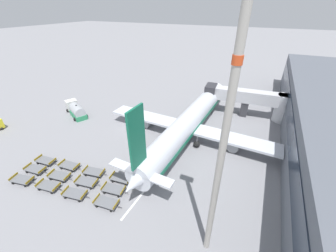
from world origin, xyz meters
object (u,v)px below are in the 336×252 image
at_px(baggage_dolly_row_near_col_d, 106,203).
at_px(baggage_dolly_row_mid_b_col_b, 69,166).
at_px(baggage_dolly_row_mid_a_col_a, 35,169).
at_px(fuel_tanker_secondary, 76,110).
at_px(baggage_dolly_row_mid_b_col_a, 46,161).
at_px(baggage_dolly_row_near_col_c, 75,194).
at_px(apron_light_mast, 224,140).
at_px(baggage_dolly_row_mid_b_col_c, 94,172).
at_px(baggage_dolly_row_mid_b_col_d, 121,178).
at_px(baggage_dolly_row_mid_a_col_b, 59,176).
at_px(baggage_dolly_row_near_col_b, 48,186).
at_px(airplane, 189,122).
at_px(baggage_dolly_row_mid_a_col_d, 114,189).
at_px(baggage_dolly_row_mid_a_col_c, 87,182).
at_px(baggage_dolly_row_near_col_a, 22,180).

xyz_separation_m(baggage_dolly_row_near_col_d, baggage_dolly_row_mid_b_col_b, (-10.19, 3.20, 0.00)).
bearing_deg(baggage_dolly_row_mid_a_col_a, fuel_tanker_secondary, 117.13).
bearing_deg(baggage_dolly_row_mid_b_col_a, baggage_dolly_row_near_col_c, -17.44).
bearing_deg(apron_light_mast, baggage_dolly_row_near_col_d, -178.25).
distance_m(fuel_tanker_secondary, baggage_dolly_row_mid_b_col_c, 22.35).
height_order(baggage_dolly_row_mid_b_col_a, baggage_dolly_row_mid_b_col_d, same).
bearing_deg(baggage_dolly_row_near_col_d, baggage_dolly_row_mid_b_col_d, 101.22).
bearing_deg(baggage_dolly_row_mid_a_col_b, baggage_dolly_row_mid_b_col_a, 162.96).
bearing_deg(baggage_dolly_row_mid_a_col_b, baggage_dolly_row_near_col_b, -82.89).
xyz_separation_m(baggage_dolly_row_near_col_d, baggage_dolly_row_mid_b_col_a, (-14.77, 2.41, 0.00)).
distance_m(baggage_dolly_row_mid_a_col_b, baggage_dolly_row_mid_b_col_d, 9.53).
bearing_deg(baggage_dolly_row_mid_b_col_c, airplane, 60.77).
distance_m(baggage_dolly_row_near_col_d, baggage_dolly_row_mid_a_col_d, 2.32).
relative_size(baggage_dolly_row_mid_b_col_b, baggage_dolly_row_mid_b_col_d, 1.00).
distance_m(airplane, baggage_dolly_row_mid_a_col_c, 21.10).
relative_size(baggage_dolly_row_mid_a_col_d, baggage_dolly_row_mid_b_col_c, 1.00).
relative_size(fuel_tanker_secondary, baggage_dolly_row_near_col_a, 2.13).
bearing_deg(baggage_dolly_row_mid_b_col_b, baggage_dolly_row_near_col_d, -17.41).
height_order(baggage_dolly_row_near_col_d, baggage_dolly_row_mid_b_col_a, same).
bearing_deg(fuel_tanker_secondary, airplane, 6.67).
height_order(airplane, baggage_dolly_row_mid_a_col_d, airplane).
distance_m(airplane, baggage_dolly_row_near_col_d, 21.14).
relative_size(fuel_tanker_secondary, apron_light_mast, 0.33).
relative_size(baggage_dolly_row_near_col_b, baggage_dolly_row_mid_a_col_b, 1.00).
height_order(fuel_tanker_secondary, apron_light_mast, apron_light_mast).
xyz_separation_m(baggage_dolly_row_mid_a_col_d, baggage_dolly_row_mid_b_col_d, (-0.30, 2.20, 0.00)).
xyz_separation_m(fuel_tanker_secondary, baggage_dolly_row_mid_a_col_c, (18.15, -15.77, -0.85)).
bearing_deg(baggage_dolly_row_mid_b_col_c, apron_light_mast, -10.01).
bearing_deg(baggage_dolly_row_mid_b_col_c, baggage_dolly_row_mid_b_col_b, -172.91).
relative_size(airplane, baggage_dolly_row_mid_b_col_c, 10.45).
xyz_separation_m(baggage_dolly_row_near_col_b, apron_light_mast, (22.91, 1.66, 13.66)).
relative_size(baggage_dolly_row_mid_b_col_c, baggage_dolly_row_mid_b_col_d, 1.00).
distance_m(baggage_dolly_row_near_col_c, baggage_dolly_row_mid_b_col_b, 6.55).
bearing_deg(baggage_dolly_row_near_col_d, fuel_tanker_secondary, 143.07).
height_order(baggage_dolly_row_mid_b_col_a, baggage_dolly_row_mid_b_col_b, same).
xyz_separation_m(baggage_dolly_row_mid_b_col_c, apron_light_mast, (19.03, -3.36, 13.66)).
bearing_deg(baggage_dolly_row_mid_a_col_a, baggage_dolly_row_mid_a_col_d, 8.04).
bearing_deg(baggage_dolly_row_mid_a_col_b, baggage_dolly_row_mid_a_col_c, 9.99).
bearing_deg(baggage_dolly_row_mid_b_col_d, baggage_dolly_row_near_col_b, -146.42).
distance_m(baggage_dolly_row_mid_b_col_d, apron_light_mast, 20.21).
bearing_deg(baggage_dolly_row_near_col_d, baggage_dolly_row_mid_b_col_b, 162.59).
height_order(baggage_dolly_row_near_col_c, baggage_dolly_row_mid_a_col_a, same).
relative_size(baggage_dolly_row_near_col_b, apron_light_mast, 0.15).
relative_size(airplane, baggage_dolly_row_mid_a_col_a, 10.48).
height_order(baggage_dolly_row_mid_b_col_a, baggage_dolly_row_mid_b_col_c, same).
distance_m(baggage_dolly_row_near_col_b, apron_light_mast, 26.73).
bearing_deg(airplane, baggage_dolly_row_mid_a_col_d, -103.57).
distance_m(baggage_dolly_row_near_col_c, baggage_dolly_row_mid_a_col_b, 5.04).
relative_size(baggage_dolly_row_near_col_a, baggage_dolly_row_mid_a_col_a, 1.00).
bearing_deg(baggage_dolly_row_mid_b_col_a, baggage_dolly_row_near_col_b, -34.58).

